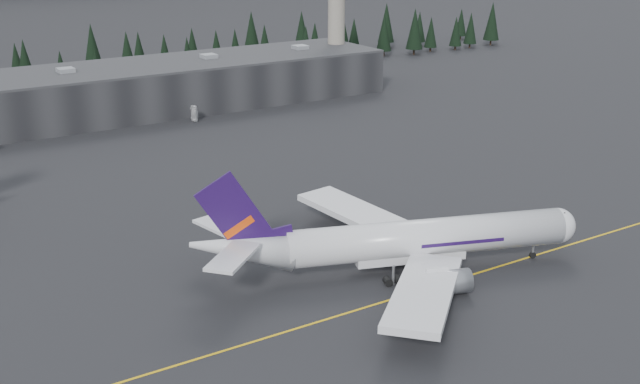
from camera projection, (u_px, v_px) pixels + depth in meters
ground at (395, 290)px, 114.11m from camera, size 1400.00×1400.00×0.00m
taxiline at (404, 296)px, 112.51m from camera, size 400.00×0.40×0.02m
terminal at (106, 92)px, 211.60m from camera, size 160.00×30.00×12.60m
control_tower at (336, 8)px, 246.54m from camera, size 10.00×10.00×37.70m
treeline at (66, 67)px, 240.67m from camera, size 360.00×20.00×15.00m
jet_main at (393, 241)px, 118.41m from camera, size 57.84×51.88×17.55m
gse_vehicle_b at (195, 119)px, 207.07m from camera, size 4.62×3.88×1.49m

